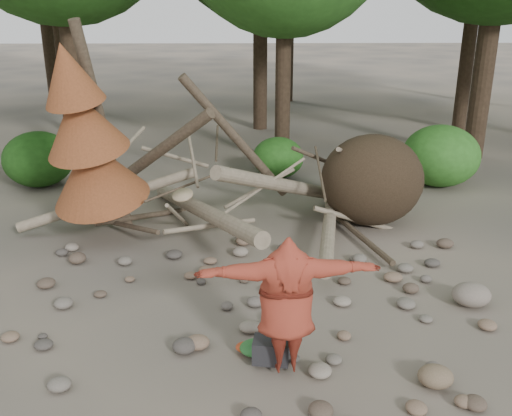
{
  "coord_description": "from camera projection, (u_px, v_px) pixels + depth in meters",
  "views": [
    {
      "loc": [
        -0.15,
        -7.3,
        4.62
      ],
      "look_at": [
        0.05,
        1.5,
        1.4
      ],
      "focal_mm": 40.0,
      "sensor_mm": 36.0,
      "label": 1
    }
  ],
  "objects": [
    {
      "name": "ground",
      "position": [
        255.0,
        331.0,
        8.45
      ],
      "size": [
        120.0,
        120.0,
        0.0
      ],
      "primitive_type": "plane",
      "color": "#514C44",
      "rests_on": "ground"
    },
    {
      "name": "deadfall_pile",
      "position": [
        345.0,
        183.0,
        12.14
      ],
      "size": [
        8.55,
        5.24,
        3.3
      ],
      "color": "#332619",
      "rests_on": "ground"
    },
    {
      "name": "dead_conifer",
      "position": [
        87.0,
        140.0,
        10.82
      ],
      "size": [
        2.06,
        2.16,
        4.35
      ],
      "color": "#4C3F30",
      "rests_on": "ground"
    },
    {
      "name": "bush_left",
      "position": [
        38.0,
        159.0,
        14.84
      ],
      "size": [
        1.8,
        1.8,
        1.44
      ],
      "primitive_type": "ellipsoid",
      "color": "#1E4F15",
      "rests_on": "ground"
    },
    {
      "name": "bush_mid",
      "position": [
        278.0,
        158.0,
        15.6
      ],
      "size": [
        1.4,
        1.4,
        1.12
      ],
      "primitive_type": "ellipsoid",
      "color": "#28641C",
      "rests_on": "ground"
    },
    {
      "name": "bush_right",
      "position": [
        441.0,
        156.0,
        14.85
      ],
      "size": [
        2.0,
        2.0,
        1.6
      ],
      "primitive_type": "ellipsoid",
      "color": "#337624",
      "rests_on": "ground"
    },
    {
      "name": "frisbee_thrower",
      "position": [
        286.0,
        304.0,
        7.18
      ],
      "size": [
        2.57,
        0.81,
        2.36
      ],
      "color": "maroon",
      "rests_on": "ground"
    },
    {
      "name": "backpack",
      "position": [
        271.0,
        354.0,
        7.63
      ],
      "size": [
        0.52,
        0.39,
        0.32
      ],
      "primitive_type": "cube",
      "rotation": [
        0.0,
        0.0,
        -0.15
      ],
      "color": "black",
      "rests_on": "ground"
    },
    {
      "name": "cloth_green",
      "position": [
        257.0,
        351.0,
        7.82
      ],
      "size": [
        0.49,
        0.41,
        0.18
      ],
      "primitive_type": "ellipsoid",
      "color": "#27632C",
      "rests_on": "ground"
    },
    {
      "name": "cloth_orange",
      "position": [
        247.0,
        350.0,
        7.89
      ],
      "size": [
        0.31,
        0.25,
        0.11
      ],
      "primitive_type": "ellipsoid",
      "color": "#A83B1C",
      "rests_on": "ground"
    },
    {
      "name": "boulder_front_right",
      "position": [
        436.0,
        376.0,
        7.21
      ],
      "size": [
        0.45,
        0.41,
        0.27
      ],
      "primitive_type": "ellipsoid",
      "color": "#76614A",
      "rests_on": "ground"
    },
    {
      "name": "boulder_mid_right",
      "position": [
        471.0,
        295.0,
        9.12
      ],
      "size": [
        0.61,
        0.55,
        0.37
      ],
      "primitive_type": "ellipsoid",
      "color": "gray",
      "rests_on": "ground"
    }
  ]
}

